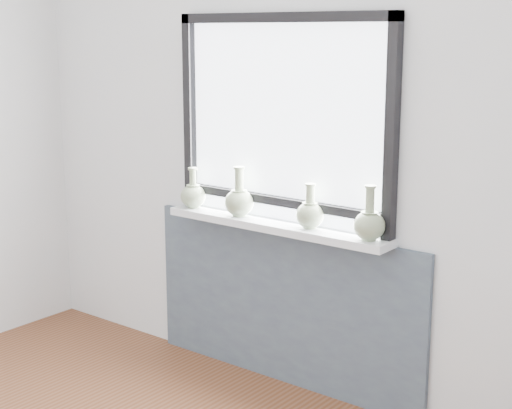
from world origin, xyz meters
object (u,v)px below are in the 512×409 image
Objects in this scene: windowsill at (275,226)px; vase_d at (369,223)px; vase_a at (193,195)px; vase_c at (310,213)px; vase_b at (239,200)px.

vase_d is (0.56, -0.02, 0.10)m from windowsill.
vase_c is at bearing 0.99° from vase_a.
vase_d is (0.35, -0.02, 0.01)m from vase_c.
windowsill is at bearing 0.91° from vase_a.
vase_d is at bearing -0.38° from vase_a.
windowsill is 5.85× the size of vase_c.
vase_b is at bearing 0.00° from vase_a.
vase_b is (-0.23, -0.01, 0.10)m from windowsill.
vase_d reaches higher than vase_a.
vase_c is (0.21, 0.00, 0.10)m from windowsill.
vase_c is (0.44, 0.01, -0.01)m from vase_b.
vase_c is at bearing 176.60° from vase_d.
vase_d is at bearing -1.66° from windowsill.
vase_a reaches higher than windowsill.
vase_a is 0.85× the size of vase_b.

